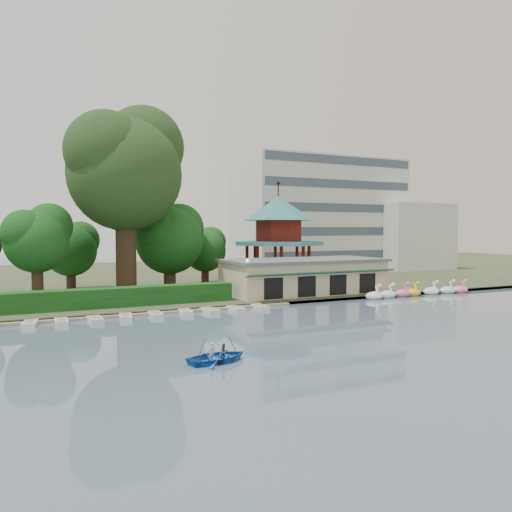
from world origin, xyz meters
TOP-DOWN VIEW (x-y plane):
  - ground_plane at (0.00, 0.00)m, footprint 220.00×220.00m
  - shore at (0.00, 52.00)m, footprint 220.00×70.00m
  - embankment at (0.00, 17.30)m, footprint 220.00×0.60m
  - dock at (-12.00, 17.20)m, footprint 34.00×1.60m
  - boathouse at (10.00, 21.97)m, footprint 18.60×9.39m
  - pavilion at (12.00, 32.00)m, footprint 12.40×12.40m
  - office_building at (32.67, 49.00)m, footprint 38.00×18.00m
  - hedge at (-15.00, 20.50)m, footprint 30.00×2.00m
  - lamp_post at (1.50, 19.00)m, footprint 0.36×0.36m
  - big_tree at (-8.83, 28.20)m, footprint 13.52×12.59m
  - small_trees at (-11.55, 31.45)m, footprint 39.37×16.29m
  - swan_boats at (22.19, 16.59)m, footprint 15.28×2.17m
  - moored_rowboats at (-12.71, 15.80)m, footprint 29.39×2.73m
  - rowboat_with_passengers at (-9.35, -0.63)m, footprint 5.72×4.51m

SIDE VIEW (x-z plane):
  - ground_plane at x=0.00m, z-range 0.00..0.00m
  - dock at x=-12.00m, z-range 0.00..0.24m
  - embankment at x=0.00m, z-range 0.00..0.30m
  - moored_rowboats at x=-12.71m, z-range 0.00..0.36m
  - shore at x=0.00m, z-range 0.00..0.40m
  - swan_boats at x=22.19m, z-range -0.56..1.35m
  - rowboat_with_passengers at x=-9.35m, z-range -0.47..1.54m
  - hedge at x=-15.00m, z-range 0.40..2.20m
  - boathouse at x=10.00m, z-range 0.42..4.32m
  - lamp_post at x=1.50m, z-range 1.20..5.48m
  - small_trees at x=-11.55m, z-range 0.94..11.48m
  - pavilion at x=12.00m, z-range 0.73..14.23m
  - office_building at x=32.67m, z-range -0.27..19.73m
  - big_tree at x=-8.83m, z-range 4.10..25.39m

